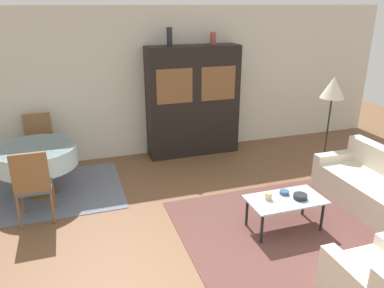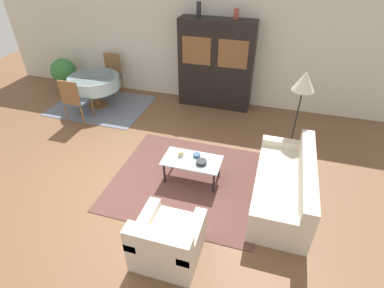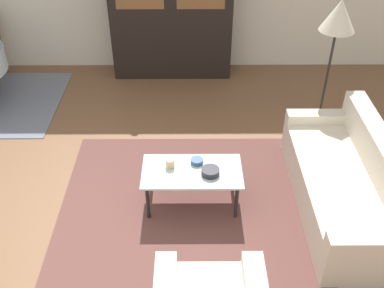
{
  "view_description": "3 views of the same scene",
  "coord_description": "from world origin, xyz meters",
  "px_view_note": "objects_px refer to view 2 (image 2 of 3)",
  "views": [
    {
      "loc": [
        -1.27,
        -3.08,
        2.73
      ],
      "look_at": [
        0.2,
        1.4,
        0.95
      ],
      "focal_mm": 35.0,
      "sensor_mm": 36.0,
      "label": 1
    },
    {
      "loc": [
        2.25,
        -3.25,
        3.48
      ],
      "look_at": [
        1.14,
        0.49,
        0.75
      ],
      "focal_mm": 28.0,
      "sensor_mm": 36.0,
      "label": 2
    },
    {
      "loc": [
        1.12,
        -2.83,
        3.22
      ],
      "look_at": [
        1.14,
        0.49,
        0.75
      ],
      "focal_mm": 42.0,
      "sensor_mm": 36.0,
      "label": 3
    }
  ],
  "objects_px": {
    "dining_chair_far": "(112,72)",
    "cup": "(181,153)",
    "display_cabinet": "(216,65)",
    "vase_short": "(236,14)",
    "dining_chair_near": "(74,99)",
    "couch": "(285,186)",
    "floor_lamp": "(304,85)",
    "coffee_table": "(192,162)",
    "potted_plant": "(64,72)",
    "bowl_small": "(197,155)",
    "vase_tall": "(199,9)",
    "bowl": "(201,162)",
    "dining_table": "(94,83)",
    "armchair": "(167,241)"
  },
  "relations": [
    {
      "from": "bowl",
      "to": "potted_plant",
      "type": "bearing_deg",
      "value": 149.71
    },
    {
      "from": "vase_short",
      "to": "potted_plant",
      "type": "bearing_deg",
      "value": -176.18
    },
    {
      "from": "dining_chair_near",
      "to": "vase_short",
      "type": "distance_m",
      "value": 3.88
    },
    {
      "from": "bowl_small",
      "to": "vase_tall",
      "type": "height_order",
      "value": "vase_tall"
    },
    {
      "from": "coffee_table",
      "to": "bowl",
      "type": "bearing_deg",
      "value": -16.68
    },
    {
      "from": "dining_chair_near",
      "to": "potted_plant",
      "type": "height_order",
      "value": "dining_chair_near"
    },
    {
      "from": "dining_table",
      "to": "vase_short",
      "type": "bearing_deg",
      "value": 16.19
    },
    {
      "from": "coffee_table",
      "to": "vase_tall",
      "type": "xyz_separation_m",
      "value": [
        -0.7,
        2.87,
        1.8
      ]
    },
    {
      "from": "dining_chair_near",
      "to": "floor_lamp",
      "type": "height_order",
      "value": "floor_lamp"
    },
    {
      "from": "dining_chair_far",
      "to": "cup",
      "type": "distance_m",
      "value": 3.9
    },
    {
      "from": "dining_chair_far",
      "to": "bowl_small",
      "type": "height_order",
      "value": "dining_chair_far"
    },
    {
      "from": "dining_chair_far",
      "to": "vase_short",
      "type": "height_order",
      "value": "vase_short"
    },
    {
      "from": "floor_lamp",
      "to": "cup",
      "type": "height_order",
      "value": "floor_lamp"
    },
    {
      "from": "couch",
      "to": "floor_lamp",
      "type": "bearing_deg",
      "value": -2.49
    },
    {
      "from": "dining_chair_near",
      "to": "vase_short",
      "type": "relative_size",
      "value": 4.76
    },
    {
      "from": "vase_tall",
      "to": "vase_short",
      "type": "bearing_deg",
      "value": 0.0
    },
    {
      "from": "dining_chair_far",
      "to": "cup",
      "type": "bearing_deg",
      "value": 135.8
    },
    {
      "from": "armchair",
      "to": "vase_short",
      "type": "height_order",
      "value": "vase_short"
    },
    {
      "from": "bowl_small",
      "to": "potted_plant",
      "type": "bearing_deg",
      "value": 150.64
    },
    {
      "from": "display_cabinet",
      "to": "vase_tall",
      "type": "bearing_deg",
      "value": 179.88
    },
    {
      "from": "couch",
      "to": "vase_short",
      "type": "relative_size",
      "value": 9.25
    },
    {
      "from": "dining_chair_near",
      "to": "vase_tall",
      "type": "relative_size",
      "value": 3.22
    },
    {
      "from": "floor_lamp",
      "to": "vase_short",
      "type": "bearing_deg",
      "value": 134.25
    },
    {
      "from": "couch",
      "to": "cup",
      "type": "bearing_deg",
      "value": 86.42
    },
    {
      "from": "vase_short",
      "to": "cup",
      "type": "bearing_deg",
      "value": -96.36
    },
    {
      "from": "dining_table",
      "to": "cup",
      "type": "xyz_separation_m",
      "value": [
        2.79,
        -1.9,
        -0.14
      ]
    },
    {
      "from": "dining_chair_near",
      "to": "vase_tall",
      "type": "xyz_separation_m",
      "value": [
        2.3,
        1.72,
        1.62
      ]
    },
    {
      "from": "coffee_table",
      "to": "vase_tall",
      "type": "height_order",
      "value": "vase_tall"
    },
    {
      "from": "coffee_table",
      "to": "potted_plant",
      "type": "height_order",
      "value": "potted_plant"
    },
    {
      "from": "floor_lamp",
      "to": "potted_plant",
      "type": "distance_m",
      "value": 6.1
    },
    {
      "from": "display_cabinet",
      "to": "vase_short",
      "type": "xyz_separation_m",
      "value": [
        0.38,
        0.0,
        1.12
      ]
    },
    {
      "from": "armchair",
      "to": "vase_tall",
      "type": "xyz_separation_m",
      "value": [
        -0.83,
        4.4,
        1.9
      ]
    },
    {
      "from": "cup",
      "to": "dining_chair_near",
      "type": "bearing_deg",
      "value": 158.72
    },
    {
      "from": "couch",
      "to": "display_cabinet",
      "type": "xyz_separation_m",
      "value": [
        -1.8,
        2.91,
        0.73
      ]
    },
    {
      "from": "armchair",
      "to": "cup",
      "type": "height_order",
      "value": "armchair"
    },
    {
      "from": "dining_table",
      "to": "bowl_small",
      "type": "bearing_deg",
      "value": -31.19
    },
    {
      "from": "vase_tall",
      "to": "potted_plant",
      "type": "distance_m",
      "value": 4.0
    },
    {
      "from": "armchair",
      "to": "bowl",
      "type": "xyz_separation_m",
      "value": [
        0.05,
        1.48,
        0.17
      ]
    },
    {
      "from": "vase_short",
      "to": "potted_plant",
      "type": "xyz_separation_m",
      "value": [
        -4.42,
        -0.29,
        -1.63
      ]
    },
    {
      "from": "display_cabinet",
      "to": "floor_lamp",
      "type": "height_order",
      "value": "display_cabinet"
    },
    {
      "from": "couch",
      "to": "coffee_table",
      "type": "bearing_deg",
      "value": 88.27
    },
    {
      "from": "vase_short",
      "to": "floor_lamp",
      "type": "bearing_deg",
      "value": -45.75
    },
    {
      "from": "display_cabinet",
      "to": "dining_table",
      "type": "bearing_deg",
      "value": -161.74
    },
    {
      "from": "cup",
      "to": "potted_plant",
      "type": "distance_m",
      "value": 4.81
    },
    {
      "from": "couch",
      "to": "dining_chair_near",
      "type": "relative_size",
      "value": 1.94
    },
    {
      "from": "display_cabinet",
      "to": "bowl",
      "type": "bearing_deg",
      "value": -81.21
    },
    {
      "from": "floor_lamp",
      "to": "cup",
      "type": "relative_size",
      "value": 18.28
    },
    {
      "from": "coffee_table",
      "to": "vase_short",
      "type": "height_order",
      "value": "vase_short"
    },
    {
      "from": "cup",
      "to": "potted_plant",
      "type": "relative_size",
      "value": 0.1
    },
    {
      "from": "dining_table",
      "to": "dining_chair_near",
      "type": "xyz_separation_m",
      "value": [
        0.0,
        -0.81,
        -0.04
      ]
    }
  ]
}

